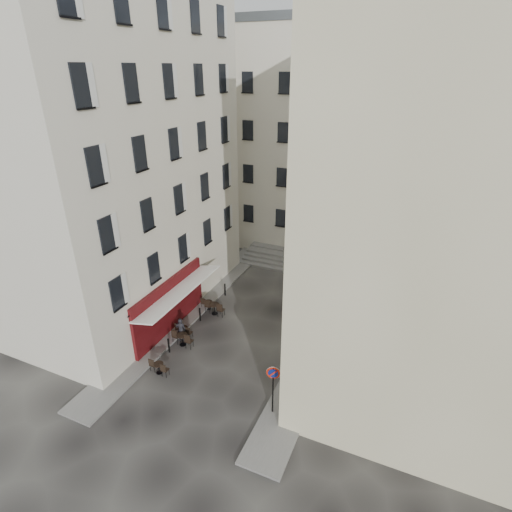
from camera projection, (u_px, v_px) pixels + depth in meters
The scene contains 18 objects.
ground at pixel (227, 357), 22.95m from camera, with size 90.00×90.00×0.00m, color black.
sidewalk_left at pixel (196, 304), 27.86m from camera, with size 2.00×22.00×0.12m, color slate.
sidewalk_right at pixel (317, 345), 23.77m from camera, with size 2.00×18.00×0.12m, color slate.
building_left at pixel (94, 152), 24.80m from camera, with size 12.20×16.20×20.60m.
building_right at pixel (462, 208), 18.03m from camera, with size 12.20×14.20×18.60m.
building_back at pixel (313, 139), 35.01m from camera, with size 18.20×10.20×18.60m.
cafe_storefront at pixel (171, 304), 24.53m from camera, with size 1.74×7.30×3.50m.
stone_steps at pixel (296, 262), 33.17m from camera, with size 9.00×3.15×0.80m.
bollard_near at pixel (169, 345), 23.08m from camera, with size 0.12×0.12×0.98m.
bollard_mid at pixel (200, 314), 25.97m from camera, with size 0.12×0.12×0.98m.
bollard_far at pixel (225, 289), 28.86m from camera, with size 0.12×0.12×0.98m.
no_parking_sign at pixel (273, 381), 18.34m from camera, with size 0.63×0.19×2.82m.
bistro_table_a at pixel (159, 367), 21.54m from camera, with size 1.17×0.55×0.82m.
bistro_table_b at pixel (183, 338), 23.68m from camera, with size 1.37×0.64×0.97m.
bistro_table_c at pixel (184, 330), 24.51m from camera, with size 1.17×0.55×0.82m.
bistro_table_d at pixel (215, 308), 26.66m from camera, with size 1.43×0.67×1.01m.
bistro_table_e at pixel (209, 304), 27.24m from camera, with size 1.14×0.53×0.80m.
pedestrian at pixel (181, 330), 23.95m from camera, with size 0.58×0.38×1.60m, color black.
Camera 1 is at (8.86, -16.01, 15.11)m, focal length 28.00 mm.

